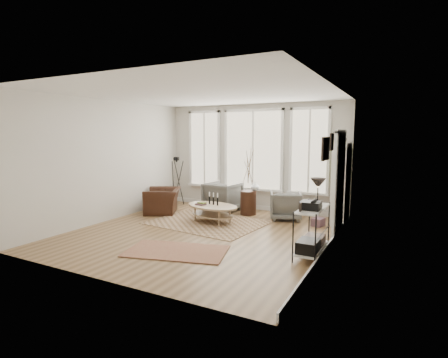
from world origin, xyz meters
The scene contains 17 objects.
room centered at (0.02, 0.03, 1.43)m, with size 5.50×5.54×2.90m.
bay_window centered at (0.00, 2.71, 1.61)m, with size 4.14×0.12×2.24m.
door centered at (2.57, 1.15, 1.12)m, with size 0.09×1.06×2.22m.
bookcase centered at (2.44, 2.23, 0.96)m, with size 0.31×0.85×2.06m.
low_shelf centered at (2.38, -0.30, 0.51)m, with size 0.38×1.08×1.30m.
wall_art centered at (2.58, -0.27, 1.88)m, with size 0.04×0.88×0.44m.
rug_main centered at (-0.35, 0.79, 0.01)m, with size 2.56×1.92×0.01m, color brown.
rug_runner centered at (0.20, -1.24, 0.01)m, with size 1.77×0.98×0.01m, color maroon.
coffee_table centered at (-0.26, 0.87, 0.33)m, with size 1.46×1.08×0.61m.
armchair_left centered at (-0.62, 2.12, 0.40)m, with size 0.85×0.87×0.79m, color #61615C.
armchair_right centered at (1.18, 1.99, 0.34)m, with size 0.74×0.76×0.69m, color #61615C.
side_table centered at (0.16, 2.04, 0.84)m, with size 0.41×0.41×1.74m.
vase centered at (0.29, 2.19, 0.74)m, with size 0.22×0.22×0.23m, color silver.
accent_chair centered at (-1.95, 1.19, 0.32)m, with size 0.87×0.99×0.65m, color #331A10.
tripod_camera centered at (-2.25, 2.27, 0.65)m, with size 0.50×0.50×1.42m.
book_stack_near centered at (2.05, 1.71, 0.09)m, with size 0.23×0.29×0.18m, color brown.
book_stack_far centered at (2.05, 1.68, 0.07)m, with size 0.18×0.22×0.14m, color brown.
Camera 1 is at (3.74, -6.19, 2.08)m, focal length 28.00 mm.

